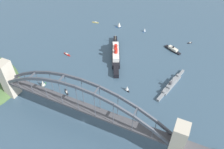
{
  "coord_description": "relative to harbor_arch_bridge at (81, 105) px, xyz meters",
  "views": [
    {
      "loc": [
        95.63,
        -128.11,
        215.7
      ],
      "look_at": [
        0.0,
        79.14,
        8.0
      ],
      "focal_mm": 35.95,
      "sensor_mm": 36.0,
      "label": 1
    }
  ],
  "objects": [
    {
      "name": "harbor_ferry_steamer",
      "position": [
        61.17,
        181.26,
        -25.74
      ],
      "size": [
        29.08,
        18.85,
        7.77
      ],
      "color": "black",
      "rests_on": "ground"
    },
    {
      "name": "small_boat_5",
      "position": [
        82.79,
        213.75,
        -27.33
      ],
      "size": [
        6.65,
        6.41,
        2.06
      ],
      "color": "black",
      "rests_on": "ground"
    },
    {
      "name": "small_boat_0",
      "position": [
        -46.94,
        212.16,
        -22.95
      ],
      "size": [
        10.34,
        8.01,
        11.2
      ],
      "color": "#234C8C",
      "rests_on": "ground"
    },
    {
      "name": "small_boat_6",
      "position": [
        1.41,
        216.44,
        -24.45
      ],
      "size": [
        5.06,
        6.03,
        7.79
      ],
      "color": "#234C8C",
      "rests_on": "ground"
    },
    {
      "name": "naval_cruiser",
      "position": [
        78.4,
        99.92,
        -25.49
      ],
      "size": [
        21.09,
        71.78,
        15.96
      ],
      "color": "gray",
      "rests_on": "ground"
    },
    {
      "name": "small_boat_1",
      "position": [
        -88.03,
        99.67,
        -27.26
      ],
      "size": [
        12.87,
        4.83,
        2.23
      ],
      "color": "#B2231E",
      "rests_on": "ground"
    },
    {
      "name": "harbor_arch_bridge",
      "position": [
        0.0,
        0.0,
        0.0
      ],
      "size": [
        269.35,
        15.36,
        63.46
      ],
      "color": "beige",
      "rests_on": "ground"
    },
    {
      "name": "small_boat_3",
      "position": [
        27.5,
        67.01,
        -24.24
      ],
      "size": [
        7.32,
        5.82,
        8.3
      ],
      "color": "black",
      "rests_on": "ground"
    },
    {
      "name": "small_boat_7",
      "position": [
        -94.53,
        208.05,
        -27.3
      ],
      "size": [
        12.75,
        3.77,
        2.22
      ],
      "color": "gold",
      "rests_on": "ground"
    },
    {
      "name": "ground_plane",
      "position": [
        -0.0,
        0.0,
        -28.09
      ],
      "size": [
        1400.0,
        1400.0,
        0.0
      ],
      "primitive_type": "plane",
      "color": "#385166"
    },
    {
      "name": "small_boat_2",
      "position": [
        -43.29,
        30.45,
        -27.41
      ],
      "size": [
        10.12,
        8.78,
        1.93
      ],
      "color": "black",
      "rests_on": "ground"
    },
    {
      "name": "ocean_liner",
      "position": [
        -15.49,
        126.46,
        -21.84
      ],
      "size": [
        47.85,
        92.02,
        21.15
      ],
      "color": "black",
      "rests_on": "ground"
    },
    {
      "name": "small_boat_4",
      "position": [
        -63.21,
        42.83,
        -27.46
      ],
      "size": [
        8.29,
        3.61,
        1.79
      ],
      "color": "#B2231E",
      "rests_on": "ground"
    },
    {
      "name": "small_boat_8",
      "position": [
        -78.56,
        27.61,
        -23.15
      ],
      "size": [
        6.1,
        10.04,
        10.63
      ],
      "color": "#2D6B3D",
      "rests_on": "ground"
    }
  ]
}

